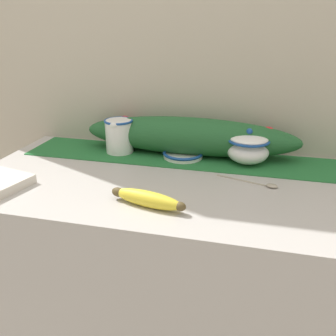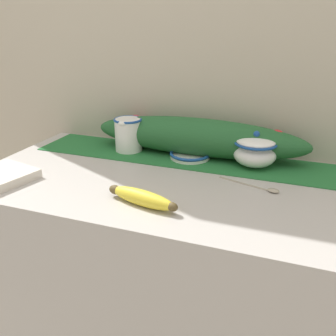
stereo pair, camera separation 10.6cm
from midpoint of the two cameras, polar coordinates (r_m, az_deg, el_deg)
The scene contains 9 objects.
countertop at distance 1.34m, azimuth -1.56°, elevation -19.44°, with size 1.22×0.61×0.89m, color #B7B2AD.
back_wall at distance 1.33m, azimuth 1.97°, elevation 16.22°, with size 2.02×0.04×2.40m, color #B7AD99.
table_runner at distance 1.27m, azimuth 0.51°, elevation 1.52°, with size 1.12×0.21×0.00m, color #236B33.
cream_pitcher at distance 1.33m, azimuth -9.70°, elevation 4.99°, with size 0.10×0.12×0.12m.
sugar_bowl at distance 1.23m, azimuth 9.73°, elevation 3.02°, with size 0.14×0.14×0.12m.
small_dish at distance 1.27m, azimuth -0.07°, elevation 2.05°, with size 0.14×0.14×0.02m.
banana at distance 0.95m, azimuth -6.36°, elevation -4.77°, with size 0.21×0.08×0.04m.
spoon at distance 1.08m, azimuth 11.99°, elevation -2.57°, with size 0.18×0.07×0.01m.
poinsettia_garland at distance 1.29m, azimuth 0.99°, elevation 4.90°, with size 0.75×0.14×0.13m.
Camera 1 is at (0.23, -0.99, 1.33)m, focal length 40.00 mm.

